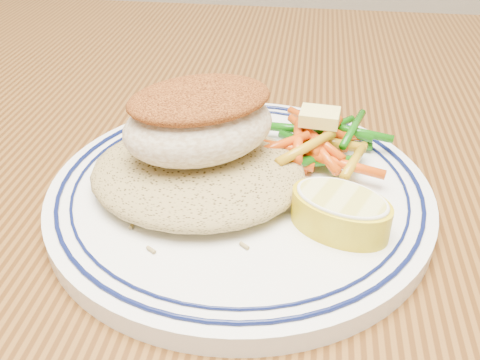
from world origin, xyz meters
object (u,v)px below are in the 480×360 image
vegetable_pile (315,146)px  lemon_wedge (340,211)px  dining_table (202,254)px  fish_fillet (199,120)px  rice_pilaf (198,168)px  plate (240,192)px

vegetable_pile → lemon_wedge: bearing=-77.1°
dining_table → lemon_wedge: 0.19m
lemon_wedge → fish_fillet: bearing=156.8°
vegetable_pile → fish_fillet: bearing=-155.6°
rice_pilaf → fish_fillet: size_ratio=1.18×
plate → rice_pilaf: rice_pilaf is taller
dining_table → rice_pilaf: size_ratio=9.84×
lemon_wedge → dining_table: bearing=142.5°
fish_fillet → lemon_wedge: bearing=-23.2°
vegetable_pile → dining_table: bearing=175.9°
vegetable_pile → rice_pilaf: bearing=-152.1°
rice_pilaf → lemon_wedge: 0.11m
rice_pilaf → vegetable_pile: same height
plate → rice_pilaf: 0.04m
dining_table → vegetable_pile: vegetable_pile is taller
fish_fillet → vegetable_pile: size_ratio=1.13×
plate → fish_fillet: size_ratio=2.13×
dining_table → plate: bearing=-48.3°
plate → lemon_wedge: 0.08m
plate → rice_pilaf: size_ratio=1.80×
plate → vegetable_pile: vegetable_pile is taller
dining_table → lemon_wedge: lemon_wedge is taller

